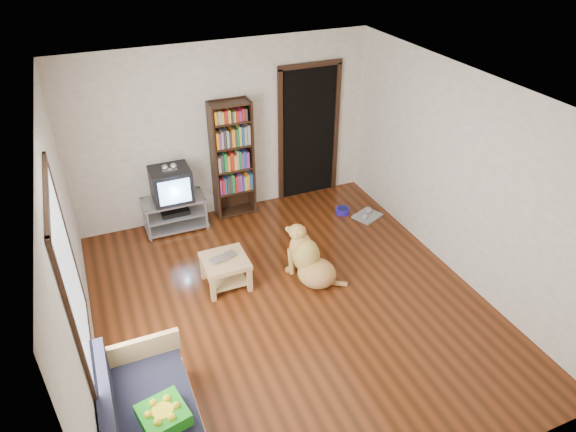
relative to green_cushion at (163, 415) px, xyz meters
name	(u,v)px	position (x,y,z in m)	size (l,w,h in m)	color
ground	(291,306)	(1.75, 1.33, -0.48)	(5.00, 5.00, 0.00)	#5D2610
ceiling	(292,98)	(1.75, 1.33, 2.12)	(5.00, 5.00, 0.00)	white
wall_back	(224,131)	(1.75, 3.83, 0.82)	(4.50, 4.50, 0.00)	silver
wall_front	(433,389)	(1.75, -1.17, 0.82)	(4.50, 4.50, 0.00)	silver
wall_left	(70,264)	(-0.50, 1.33, 0.82)	(5.00, 5.00, 0.00)	silver
wall_right	(461,177)	(4.00, 1.33, 0.82)	(5.00, 5.00, 0.00)	silver
green_cushion	(163,415)	(0.00, 0.00, 0.00)	(0.38, 0.38, 0.13)	#1C9A1E
laptop	(225,259)	(1.15, 2.00, -0.07)	(0.34, 0.22, 0.03)	silver
dog_bowl	(343,211)	(3.33, 2.99, -0.44)	(0.22, 0.22, 0.08)	#261698
grey_rag	(367,216)	(3.63, 2.74, -0.47)	(0.40, 0.32, 0.03)	#969696
window	(70,278)	(-0.48, 0.83, 1.02)	(0.03, 1.46, 1.70)	white
doorway	(309,130)	(3.10, 3.81, 0.64)	(1.03, 0.05, 2.19)	black
tv_stand	(175,212)	(0.85, 3.58, -0.21)	(0.90, 0.45, 0.50)	#99999E
crt_tv	(171,183)	(0.85, 3.60, 0.26)	(0.55, 0.52, 0.58)	black
bookshelf	(232,154)	(1.80, 3.67, 0.52)	(0.60, 0.30, 1.80)	black
coffee_table	(225,267)	(1.15, 2.03, -0.20)	(0.55, 0.55, 0.40)	tan
dog	(309,261)	(2.17, 1.74, -0.21)	(0.66, 0.84, 0.75)	tan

